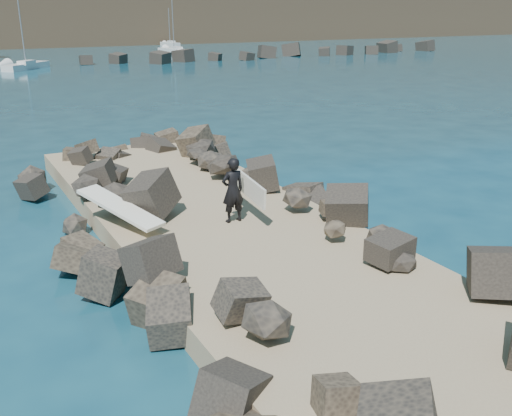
# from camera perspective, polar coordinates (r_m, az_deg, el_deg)

# --- Properties ---
(ground) EXTENTS (800.00, 800.00, 0.00)m
(ground) POSITION_cam_1_polar(r_m,az_deg,el_deg) (15.14, -1.84, -4.28)
(ground) COLOR #0F384C
(ground) RESTS_ON ground
(jetty) EXTENTS (6.00, 26.00, 0.60)m
(jetty) POSITION_cam_1_polar(r_m,az_deg,el_deg) (13.42, 2.08, -6.08)
(jetty) COLOR #8C7759
(jetty) RESTS_ON ground
(riprap_left) EXTENTS (2.60, 22.00, 1.00)m
(riprap_left) POSITION_cam_1_polar(r_m,az_deg,el_deg) (12.67, -10.52, -7.03)
(riprap_left) COLOR black
(riprap_left) RESTS_ON ground
(riprap_right) EXTENTS (2.60, 22.00, 1.00)m
(riprap_right) POSITION_cam_1_polar(r_m,az_deg,el_deg) (15.28, 10.49, -2.35)
(riprap_right) COLOR #272421
(riprap_right) RESTS_ON ground
(breakwater_secondary) EXTENTS (52.00, 4.00, 1.20)m
(breakwater_secondary) POSITION_cam_1_polar(r_m,az_deg,el_deg) (79.21, 2.66, 15.25)
(breakwater_secondary) COLOR black
(breakwater_secondary) RESTS_ON ground
(surfboard_resting) EXTENTS (1.75, 2.69, 0.09)m
(surfboard_resting) POSITION_cam_1_polar(r_m,az_deg,el_deg) (15.32, -13.40, -0.34)
(surfboard_resting) COLOR white
(surfboard_resting) RESTS_ON riprap_left
(surfer_with_board) EXTENTS (0.90, 2.20, 1.77)m
(surfer_with_board) POSITION_cam_1_polar(r_m,az_deg,el_deg) (15.22, -2.12, 1.84)
(surfer_with_board) COLOR black
(surfer_with_board) RESTS_ON jetty
(sailboat_d) EXTENTS (2.70, 7.14, 8.43)m
(sailboat_d) POSITION_cam_1_polar(r_m,az_deg,el_deg) (87.86, -8.17, 15.31)
(sailboat_d) COLOR silver
(sailboat_d) RESTS_ON ground
(sailboat_f) EXTENTS (1.89, 5.32, 6.49)m
(sailboat_f) POSITION_cam_1_polar(r_m,az_deg,el_deg) (105.06, -8.58, 15.90)
(sailboat_f) COLOR silver
(sailboat_f) RESTS_ON ground
(sailboat_b) EXTENTS (5.53, 5.94, 8.07)m
(sailboat_b) POSITION_cam_1_polar(r_m,az_deg,el_deg) (67.53, -21.99, 13.03)
(sailboat_b) COLOR silver
(sailboat_b) RESTS_ON ground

